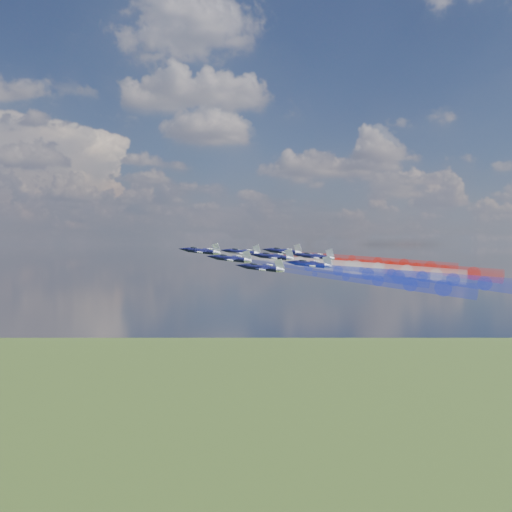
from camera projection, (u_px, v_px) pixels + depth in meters
name	position (u px, v px, depth m)	size (l,w,h in m)	color
jet_lead	(201.00, 251.00, 176.77)	(10.27, 12.84, 3.42)	black
trail_lead	(300.00, 262.00, 171.28)	(4.28, 45.84, 4.28)	white
jet_inner_left	(231.00, 259.00, 165.04)	(10.27, 12.84, 3.42)	black
trail_inner_left	(338.00, 270.00, 159.54)	(4.28, 45.84, 4.28)	#1728CB
jet_inner_right	(242.00, 252.00, 183.73)	(10.27, 12.84, 3.42)	black
trail_inner_right	(339.00, 263.00, 178.24)	(4.28, 45.84, 4.28)	red
jet_outer_left	(262.00, 268.00, 154.65)	(10.27, 12.84, 3.42)	black
trail_outer_left	(378.00, 281.00, 149.15)	(4.28, 45.84, 4.28)	#1728CB
jet_center_third	(274.00, 257.00, 172.09)	(10.27, 12.84, 3.42)	black
trail_center_third	(378.00, 268.00, 166.59)	(4.28, 45.84, 4.28)	white
jet_outer_right	(283.00, 251.00, 189.99)	(10.27, 12.84, 3.42)	black
trail_outer_right	(378.00, 261.00, 184.49)	(4.28, 45.84, 4.28)	red
jet_rear_left	(310.00, 264.00, 162.81)	(10.27, 12.84, 3.42)	black
trail_rear_left	(422.00, 276.00, 157.31)	(4.28, 45.84, 4.28)	#1728CB
jet_rear_right	(315.00, 257.00, 177.91)	(10.27, 12.84, 3.42)	black
trail_rear_right	(416.00, 267.00, 172.41)	(4.28, 45.84, 4.28)	red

